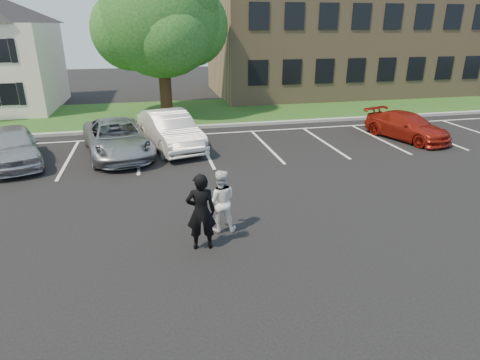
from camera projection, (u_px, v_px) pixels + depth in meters
name	position (u px, v px, depth m)	size (l,w,h in m)	color
ground_plane	(249.00, 239.00, 10.23)	(90.00, 90.00, 0.00)	black
curb	(194.00, 127.00, 21.11)	(40.00, 0.30, 0.15)	gray
grass_strip	(187.00, 112.00, 24.76)	(44.00, 8.00, 0.08)	#11420D
stall_lines	(232.00, 142.00, 18.65)	(34.00, 5.36, 0.01)	silver
office_building	(355.00, 37.00, 31.57)	(22.40, 10.40, 8.30)	#8F7755
tree	(162.00, 20.00, 22.38)	(7.80, 7.20, 8.80)	black
man_black_suit	(201.00, 212.00, 9.52)	(0.71, 0.46, 1.93)	black
man_white_shirt	(220.00, 201.00, 10.39)	(0.82, 0.64, 1.69)	white
car_silver_west	(13.00, 146.00, 15.43)	(1.75, 4.34, 1.48)	#ADADB2
car_silver_minivan	(117.00, 138.00, 16.59)	(2.39, 5.18, 1.44)	#94979B
car_white_sedan	(170.00, 130.00, 17.52)	(1.70, 4.87, 1.60)	silver
car_red_compact	(407.00, 126.00, 18.97)	(1.73, 4.25, 1.23)	maroon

